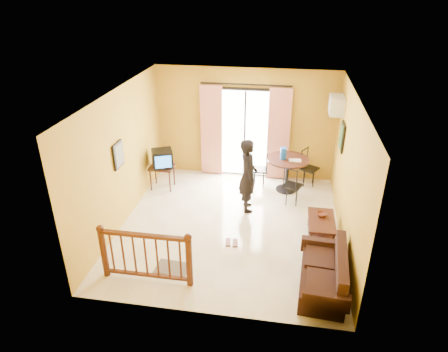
% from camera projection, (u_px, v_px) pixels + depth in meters
% --- Properties ---
extents(ground, '(5.00, 5.00, 0.00)m').
position_uv_depth(ground, '(230.00, 225.00, 8.43)').
color(ground, beige).
rests_on(ground, ground).
extents(room_shell, '(5.00, 5.00, 5.00)m').
position_uv_depth(room_shell, '(231.00, 151.00, 7.67)').
color(room_shell, white).
rests_on(room_shell, ground).
extents(balcony_door, '(2.25, 0.14, 2.46)m').
position_uv_depth(balcony_door, '(245.00, 133.00, 10.05)').
color(balcony_door, black).
rests_on(balcony_door, ground).
extents(tv_table, '(0.58, 0.48, 0.58)m').
position_uv_depth(tv_table, '(162.00, 169.00, 9.74)').
color(tv_table, black).
rests_on(tv_table, ground).
extents(television, '(0.61, 0.58, 0.43)m').
position_uv_depth(television, '(162.00, 158.00, 9.60)').
color(television, black).
rests_on(television, tv_table).
extents(picture_left, '(0.05, 0.42, 0.52)m').
position_uv_depth(picture_left, '(118.00, 155.00, 7.89)').
color(picture_left, black).
rests_on(picture_left, room_shell).
extents(dining_table, '(1.01, 1.01, 0.84)m').
position_uv_depth(dining_table, '(288.00, 165.00, 9.55)').
color(dining_table, black).
rests_on(dining_table, ground).
extents(water_jug, '(0.15, 0.15, 0.28)m').
position_uv_depth(water_jug, '(283.00, 153.00, 9.41)').
color(water_jug, blue).
rests_on(water_jug, dining_table).
extents(serving_tray, '(0.29, 0.20, 0.02)m').
position_uv_depth(serving_tray, '(295.00, 161.00, 9.36)').
color(serving_tray, beige).
rests_on(serving_tray, dining_table).
extents(dining_chairs, '(1.70, 1.53, 0.95)m').
position_uv_depth(dining_chairs, '(286.00, 191.00, 9.80)').
color(dining_chairs, black).
rests_on(dining_chairs, ground).
extents(air_conditioner, '(0.31, 0.60, 0.40)m').
position_uv_depth(air_conditioner, '(336.00, 105.00, 8.89)').
color(air_conditioner, silver).
rests_on(air_conditioner, room_shell).
extents(botanical_print, '(0.05, 0.50, 0.60)m').
position_uv_depth(botanical_print, '(342.00, 137.00, 8.52)').
color(botanical_print, black).
rests_on(botanical_print, room_shell).
extents(coffee_table, '(0.52, 0.93, 0.41)m').
position_uv_depth(coffee_table, '(321.00, 225.00, 7.93)').
color(coffee_table, black).
rests_on(coffee_table, ground).
extents(bowl, '(0.25, 0.25, 0.06)m').
position_uv_depth(bowl, '(322.00, 215.00, 7.99)').
color(bowl, brown).
rests_on(bowl, coffee_table).
extents(sofa, '(0.80, 1.57, 0.73)m').
position_uv_depth(sofa, '(326.00, 276.00, 6.60)').
color(sofa, black).
rests_on(sofa, ground).
extents(standing_person, '(0.54, 0.69, 1.67)m').
position_uv_depth(standing_person, '(248.00, 175.00, 8.68)').
color(standing_person, black).
rests_on(standing_person, ground).
extents(stair_balustrade, '(1.63, 0.13, 1.04)m').
position_uv_depth(stair_balustrade, '(145.00, 253.00, 6.67)').
color(stair_balustrade, '#471E0F').
rests_on(stair_balustrade, ground).
extents(doormat, '(0.63, 0.44, 0.02)m').
position_uv_depth(doormat, '(172.00, 268.00, 7.18)').
color(doormat, '#574E46').
rests_on(doormat, ground).
extents(sandals, '(0.27, 0.26, 0.03)m').
position_uv_depth(sandals, '(232.00, 243.00, 7.86)').
color(sandals, brown).
rests_on(sandals, ground).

